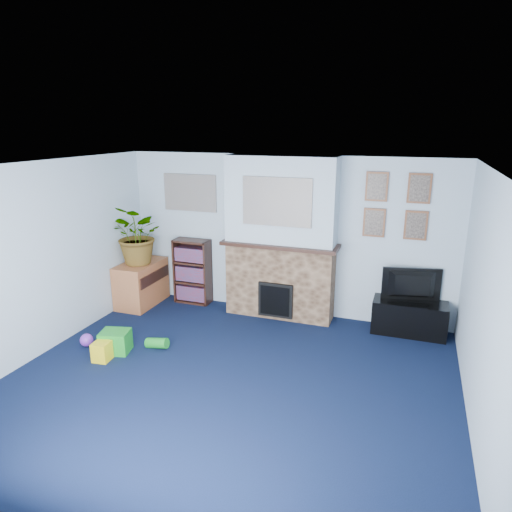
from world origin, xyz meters
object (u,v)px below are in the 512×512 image
at_px(tv_stand, 409,318).
at_px(sideboard, 141,283).
at_px(television, 412,286).
at_px(bookshelf, 193,273).

height_order(tv_stand, sideboard, sideboard).
height_order(television, bookshelf, bookshelf).
bearing_deg(tv_stand, sideboard, -176.11).
xyz_separation_m(tv_stand, television, (0.00, 0.02, 0.47)).
distance_m(bookshelf, sideboard, 0.84).
height_order(bookshelf, sideboard, bookshelf).
bearing_deg(sideboard, tv_stand, 3.89).
relative_size(tv_stand, television, 1.25).
relative_size(television, sideboard, 0.89).
distance_m(tv_stand, television, 0.47).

